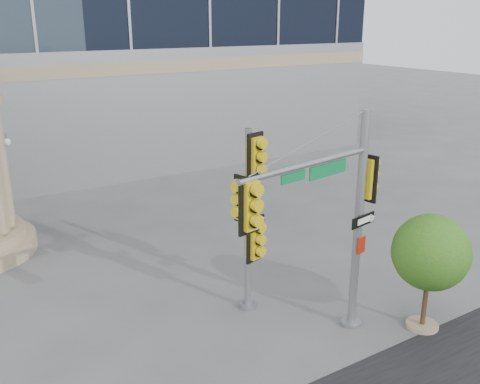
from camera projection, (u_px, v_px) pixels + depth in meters
ground at (278, 330)px, 13.20m from camera, size 120.00×120.00×0.00m
main_signal_pole at (334, 208)px, 11.75m from camera, size 4.18×1.08×5.42m
secondary_signal_pole at (250, 209)px, 13.23m from camera, size 0.89×0.64×4.83m
street_tree at (431, 255)px, 12.76m from camera, size 1.90×1.85×2.96m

